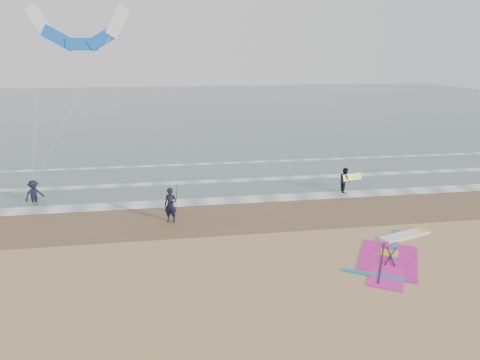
{
  "coord_description": "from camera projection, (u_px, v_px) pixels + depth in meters",
  "views": [
    {
      "loc": [
        -4.08,
        -14.46,
        8.23
      ],
      "look_at": [
        -1.1,
        5.0,
        2.2
      ],
      "focal_mm": 32.0,
      "sensor_mm": 36.0,
      "label": 1
    }
  ],
  "objects": [
    {
      "name": "person_walking",
      "position": [
        345.0,
        180.0,
        25.47
      ],
      "size": [
        0.63,
        0.78,
        1.53
      ],
      "primitive_type": "imported",
      "rotation": [
        0.0,
        0.0,
        1.5
      ],
      "color": "black",
      "rests_on": "ground"
    },
    {
      "name": "person_standing",
      "position": [
        171.0,
        205.0,
        21.04
      ],
      "size": [
        0.75,
        0.63,
        1.76
      ],
      "primitive_type": "imported",
      "rotation": [
        0.0,
        0.0,
        -0.38
      ],
      "color": "black",
      "rests_on": "ground"
    },
    {
      "name": "sea_water",
      "position": [
        203.0,
        108.0,
        62.03
      ],
      "size": [
        120.0,
        80.0,
        0.02
      ],
      "primitive_type": "cube",
      "color": "#47605E",
      "rests_on": "ground"
    },
    {
      "name": "person_wading",
      "position": [
        33.0,
        189.0,
        23.73
      ],
      "size": [
        1.19,
        1.18,
        1.65
      ],
      "primitive_type": "imported",
      "rotation": [
        0.0,
        0.0,
        0.77
      ],
      "color": "black",
      "rests_on": "ground"
    },
    {
      "name": "ground",
      "position": [
        287.0,
        270.0,
        16.67
      ],
      "size": [
        120.0,
        120.0,
        0.0
      ],
      "primitive_type": "plane",
      "color": "tan",
      "rests_on": "ground"
    },
    {
      "name": "carried_kiteboard",
      "position": [
        352.0,
        177.0,
        25.37
      ],
      "size": [
        1.3,
        0.51,
        0.39
      ],
      "color": "yellow",
      "rests_on": "ground"
    },
    {
      "name": "windsurf_rig",
      "position": [
        394.0,
        253.0,
        17.99
      ],
      "size": [
        5.44,
        5.15,
        0.13
      ],
      "color": "white",
      "rests_on": "ground"
    },
    {
      "name": "foam_waterline",
      "position": [
        244.0,
        187.0,
        26.53
      ],
      "size": [
        120.0,
        9.15,
        0.02
      ],
      "color": "white",
      "rests_on": "ground"
    },
    {
      "name": "surf_kite",
      "position": [
        80.0,
        33.0,
        26.33
      ],
      "size": [
        6.2,
        5.11,
        9.81
      ],
      "color": "white",
      "rests_on": "ground"
    },
    {
      "name": "wet_sand_band",
      "position": [
        258.0,
        214.0,
        22.33
      ],
      "size": [
        120.0,
        5.0,
        0.01
      ],
      "primitive_type": "cube",
      "color": "brown",
      "rests_on": "ground"
    },
    {
      "name": "held_pole",
      "position": [
        176.0,
        197.0,
        20.96
      ],
      "size": [
        0.17,
        0.86,
        1.82
      ],
      "color": "black",
      "rests_on": "ground"
    }
  ]
}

